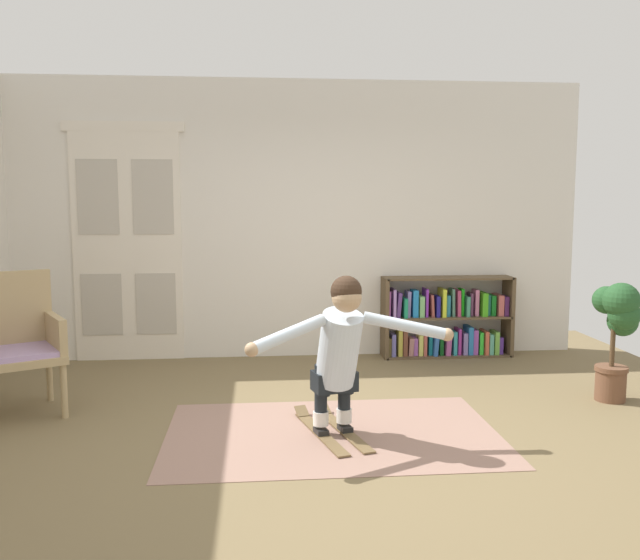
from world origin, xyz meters
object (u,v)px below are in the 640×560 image
Objects in this scene: person_skier at (340,346)px; wicker_chair at (17,340)px; bookshelf at (447,321)px; potted_plant at (617,325)px; skis_pair at (331,429)px.

wicker_chair is at bearing 160.61° from person_skier.
potted_plant is at bearing -61.64° from bookshelf.
person_skier reaches higher than skis_pair.
wicker_chair is at bearing -157.97° from bookshelf.
wicker_chair is 1.10× the size of potted_plant.
bookshelf is 1.40× the size of skis_pair.
person_skier is at bearing -120.80° from bookshelf.
skis_pair is at bearing -167.85° from potted_plant.
skis_pair is at bearing -15.95° from wicker_chair.
potted_plant is 2.55m from skis_pair.
skis_pair is at bearing 104.32° from person_skier.
wicker_chair is 0.77× the size of person_skier.
wicker_chair reaches higher than skis_pair.
skis_pair is at bearing -123.49° from bookshelf.
wicker_chair is 1.12× the size of skis_pair.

